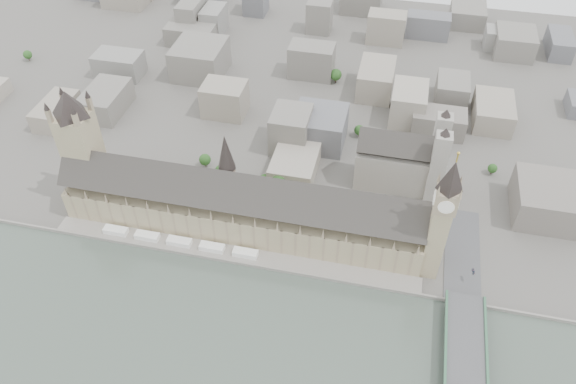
% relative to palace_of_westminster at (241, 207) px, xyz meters
% --- Properties ---
extents(ground, '(900.00, 900.00, 0.00)m').
position_rel_palace_of_westminster_xyz_m(ground, '(0.00, -19.70, -22.71)').
color(ground, '#595651').
rests_on(ground, ground).
extents(embankment_wall, '(600.00, 1.50, 3.00)m').
position_rel_palace_of_westminster_xyz_m(embankment_wall, '(0.00, -34.70, -21.21)').
color(embankment_wall, gray).
rests_on(embankment_wall, ground).
extents(river_terrace, '(270.00, 15.00, 2.00)m').
position_rel_palace_of_westminster_xyz_m(river_terrace, '(0.00, -27.20, -21.71)').
color(river_terrace, gray).
rests_on(river_terrace, ground).
extents(terrace_tents, '(118.00, 7.00, 4.00)m').
position_rel_palace_of_westminster_xyz_m(terrace_tents, '(-40.00, -26.70, -18.71)').
color(terrace_tents, white).
rests_on(terrace_tents, river_terrace).
extents(palace_of_westminster, '(265.00, 40.73, 55.44)m').
position_rel_palace_of_westminster_xyz_m(palace_of_westminster, '(0.00, 0.00, 0.00)').
color(palace_of_westminster, '#978966').
rests_on(palace_of_westminster, ground).
extents(elizabeth_tower, '(17.00, 17.00, 107.50)m').
position_rel_palace_of_westminster_xyz_m(elizabeth_tower, '(138.00, -11.70, 35.38)').
color(elizabeth_tower, '#978966').
rests_on(elizabeth_tower, ground).
extents(victoria_tower, '(30.00, 30.00, 100.00)m').
position_rel_palace_of_westminster_xyz_m(victoria_tower, '(-122.00, 6.30, 32.50)').
color(victoria_tower, '#978966').
rests_on(victoria_tower, ground).
extents(central_tower, '(13.00, 13.00, 48.00)m').
position_rel_palace_of_westminster_xyz_m(central_tower, '(-10.00, 6.30, 35.21)').
color(central_tower, gray).
rests_on(central_tower, ground).
extents(westminster_abbey, '(68.00, 36.00, 64.00)m').
position_rel_palace_of_westminster_xyz_m(westminster_abbey, '(110.92, 75.30, 2.38)').
color(westminster_abbey, gray).
rests_on(westminster_abbey, ground).
extents(city_skyline_inland, '(720.00, 360.00, 38.00)m').
position_rel_palace_of_westminster_xyz_m(city_skyline_inland, '(0.00, 225.30, -3.71)').
color(city_skyline_inland, gray).
rests_on(city_skyline_inland, ground).
extents(park_trees, '(110.00, 30.00, 15.00)m').
position_rel_palace_of_westminster_xyz_m(park_trees, '(-10.00, 40.30, -15.21)').
color(park_trees, '#1F4D1B').
rests_on(park_trees, ground).
extents(car_approach, '(2.44, 4.79, 1.33)m').
position_rel_palace_of_westminster_xyz_m(car_approach, '(167.17, -14.19, -11.79)').
color(car_approach, gray).
rests_on(car_approach, westminster_bridge).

